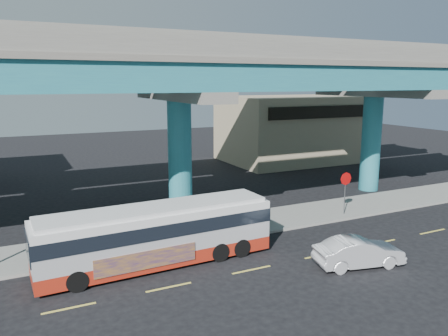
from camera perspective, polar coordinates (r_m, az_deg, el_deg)
name	(u,v)px	position (r m, az deg, el deg)	size (l,w,h in m)	color
ground	(248,267)	(20.90, 3.21, -12.84)	(120.00, 120.00, 0.00)	black
sidewalk	(202,230)	(25.48, -2.86, -8.15)	(70.00, 4.00, 0.15)	gray
lane_markings	(252,270)	(20.66, 3.62, -13.12)	(58.00, 0.12, 0.01)	#D8C64C
viaduct	(178,71)	(27.42, -6.07, 12.45)	(52.00, 12.40, 11.70)	#226C81
building_beige	(291,129)	(48.41, 8.73, 5.12)	(14.00, 10.23, 7.00)	tan
transit_bus	(157,233)	(20.87, -8.69, -8.38)	(11.21, 2.82, 2.85)	#A42413
sedan	(359,252)	(21.68, 17.20, -10.47)	(4.39, 2.31, 1.38)	#B9BABF
stop_sign	(346,184)	(28.68, 15.59, -2.01)	(0.83, 0.09, 2.77)	gray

